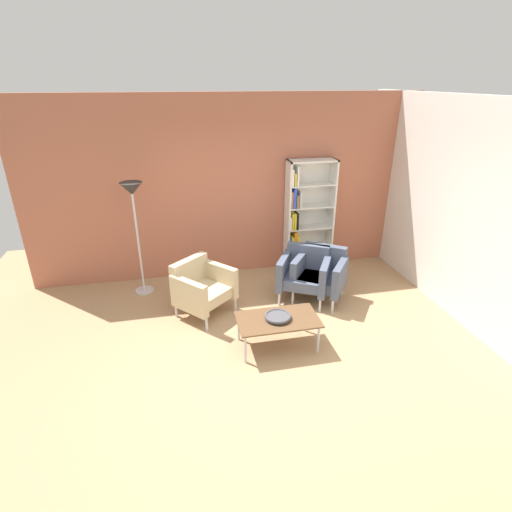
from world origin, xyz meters
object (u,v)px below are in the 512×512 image
object	(u,v)px
floor_lamp_torchiere	(133,202)
decorative_bowl	(278,316)
bookshelf_tall	(304,218)
coffee_table_low	(278,321)
armchair_near_window	(305,273)
armchair_spare_guest	(320,273)
armchair_corner_red	(202,287)

from	to	relation	value
floor_lamp_torchiere	decorative_bowl	bearing A→B (deg)	-46.89
bookshelf_tall	floor_lamp_torchiere	world-z (taller)	bookshelf_tall
coffee_table_low	armchair_near_window	size ratio (longest dim) A/B	1.08
bookshelf_tall	armchair_spare_guest	distance (m)	1.16
armchair_near_window	armchair_corner_red	xyz separation A→B (m)	(-1.55, -0.13, 0.00)
decorative_bowl	armchair_spare_guest	bearing A→B (deg)	48.28
armchair_spare_guest	armchair_near_window	bearing A→B (deg)	-157.23
floor_lamp_torchiere	armchair_near_window	bearing A→B (deg)	-16.19
floor_lamp_torchiere	armchair_spare_guest	bearing A→B (deg)	-15.95
coffee_table_low	floor_lamp_torchiere	world-z (taller)	floor_lamp_torchiere
decorative_bowl	armchair_near_window	xyz separation A→B (m)	(0.71, 1.11, -0.02)
decorative_bowl	armchair_corner_red	distance (m)	1.29
bookshelf_tall	coffee_table_low	world-z (taller)	bookshelf_tall
floor_lamp_torchiere	coffee_table_low	bearing A→B (deg)	-46.89
coffee_table_low	armchair_corner_red	size ratio (longest dim) A/B	1.05
bookshelf_tall	armchair_corner_red	size ratio (longest dim) A/B	2.00
armchair_spare_guest	coffee_table_low	bearing A→B (deg)	-95.50
armchair_corner_red	decorative_bowl	bearing A→B (deg)	-90.89
bookshelf_tall	decorative_bowl	xyz separation A→B (m)	(-1.01, -2.09, -0.49)
armchair_spare_guest	decorative_bowl	bearing A→B (deg)	-95.50
coffee_table_low	armchair_spare_guest	xyz separation A→B (m)	(0.94, 1.05, 0.05)
decorative_bowl	bookshelf_tall	bearing A→B (deg)	64.35
bookshelf_tall	floor_lamp_torchiere	xyz separation A→B (m)	(-2.69, -0.29, 0.52)
bookshelf_tall	decorative_bowl	bearing A→B (deg)	-115.65
coffee_table_low	armchair_spare_guest	size ratio (longest dim) A/B	1.06
armchair_near_window	armchair_corner_red	distance (m)	1.56
bookshelf_tall	floor_lamp_torchiere	bearing A→B (deg)	-173.88
armchair_corner_red	floor_lamp_torchiere	world-z (taller)	floor_lamp_torchiere
armchair_corner_red	coffee_table_low	bearing A→B (deg)	-90.89
decorative_bowl	armchair_corner_red	world-z (taller)	armchair_corner_red
decorative_bowl	floor_lamp_torchiere	bearing A→B (deg)	133.11
coffee_table_low	armchair_spare_guest	world-z (taller)	armchair_spare_guest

